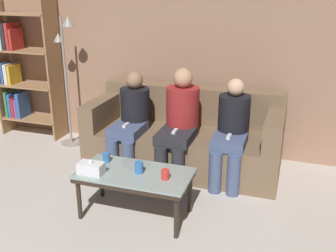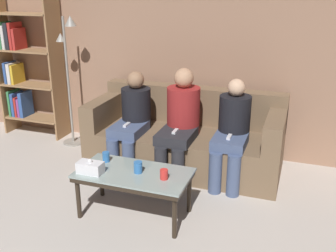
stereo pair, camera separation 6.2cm
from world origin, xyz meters
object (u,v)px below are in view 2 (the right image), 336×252
at_px(couch, 186,139).
at_px(cup_far_center, 106,157).
at_px(cup_near_left, 164,174).
at_px(cup_near_right, 138,167).
at_px(seated_person_left_end, 132,118).
at_px(standing_lamp, 69,68).
at_px(tissue_box, 90,167).
at_px(coffee_table, 134,177).
at_px(bookshelf, 24,69).
at_px(seated_person_mid_right, 232,129).
at_px(seated_person_mid_left, 180,120).

height_order(couch, cup_far_center, couch).
bearing_deg(cup_near_left, cup_near_right, 171.53).
bearing_deg(seated_person_left_end, standing_lamp, 160.14).
bearing_deg(cup_far_center, cup_near_right, -16.58).
bearing_deg(cup_near_right, cup_near_left, -8.47).
xyz_separation_m(cup_near_right, tissue_box, (-0.38, -0.14, 0.00)).
bearing_deg(cup_far_center, standing_lamp, 133.16).
xyz_separation_m(cup_near_left, tissue_box, (-0.63, -0.10, 0.01)).
bearing_deg(cup_near_right, cup_far_center, 163.42).
relative_size(coffee_table, bookshelf, 0.54).
distance_m(standing_lamp, seated_person_mid_right, 2.17).
height_order(tissue_box, seated_person_mid_left, seated_person_mid_left).
bearing_deg(seated_person_mid_right, cup_near_right, -124.16).
xyz_separation_m(cup_near_right, seated_person_mid_right, (0.63, 0.93, 0.10)).
bearing_deg(seated_person_left_end, bookshelf, 164.29).
height_order(couch, seated_person_mid_right, seated_person_mid_right).
xyz_separation_m(couch, seated_person_mid_right, (0.55, -0.21, 0.26)).
bearing_deg(tissue_box, seated_person_mid_left, 66.60).
distance_m(cup_near_right, bookshelf, 2.70).
relative_size(coffee_table, cup_near_left, 11.55).
height_order(coffee_table, seated_person_mid_left, seated_person_mid_left).
bearing_deg(cup_far_center, couch, 66.54).
xyz_separation_m(coffee_table, seated_person_left_end, (-0.43, 0.93, 0.19)).
bearing_deg(couch, seated_person_left_end, -158.15).
relative_size(cup_near_left, standing_lamp, 0.05).
height_order(cup_far_center, tissue_box, tissue_box).
height_order(standing_lamp, seated_person_left_end, standing_lamp).
bearing_deg(coffee_table, couch, 83.91).
bearing_deg(seated_person_mid_left, seated_person_mid_right, -0.36).
xyz_separation_m(couch, seated_person_left_end, (-0.55, -0.22, 0.25)).
xyz_separation_m(couch, cup_near_right, (-0.08, -1.14, 0.16)).
bearing_deg(cup_far_center, seated_person_mid_left, 61.47).
bearing_deg(tissue_box, cup_near_right, 20.35).
relative_size(couch, standing_lamp, 1.31).
distance_m(cup_near_right, cup_far_center, 0.38).
bearing_deg(standing_lamp, seated_person_left_end, -19.86).
bearing_deg(cup_near_right, couch, 85.90).
bearing_deg(seated_person_mid_left, couch, 90.00).
distance_m(cup_near_left, cup_near_right, 0.25).
xyz_separation_m(standing_lamp, seated_person_mid_left, (1.55, -0.35, -0.38)).
xyz_separation_m(seated_person_mid_left, seated_person_mid_right, (0.55, -0.00, -0.04)).
distance_m(coffee_table, seated_person_left_end, 1.04).
distance_m(couch, seated_person_left_end, 0.64).
xyz_separation_m(cup_far_center, standing_lamp, (-1.10, 1.17, 0.52)).
relative_size(seated_person_left_end, seated_person_mid_right, 1.00).
bearing_deg(cup_near_right, tissue_box, -159.65).
bearing_deg(bookshelf, seated_person_left_end, -15.71).
xyz_separation_m(couch, standing_lamp, (-1.55, 0.14, 0.67)).
bearing_deg(seated_person_mid_left, seated_person_left_end, -178.75).
relative_size(tissue_box, standing_lamp, 0.14).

